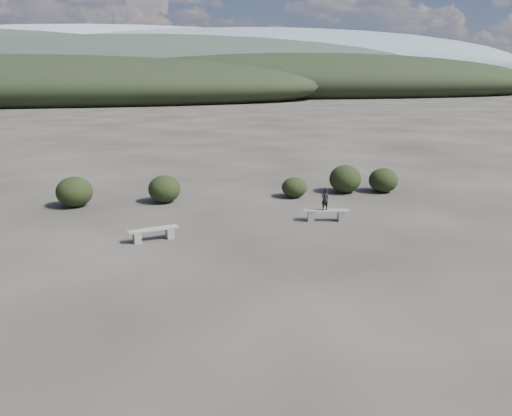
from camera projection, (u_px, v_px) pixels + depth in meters
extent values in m
plane|color=#29251F|center=(292.00, 282.00, 13.11)|extent=(1200.00, 1200.00, 0.00)
cube|color=slate|center=(137.00, 237.00, 16.09)|extent=(0.30, 0.36, 0.36)
cube|color=slate|center=(170.00, 233.00, 16.55)|extent=(0.30, 0.36, 0.36)
cube|color=gray|center=(153.00, 229.00, 16.27)|extent=(1.66, 0.74, 0.05)
cube|color=slate|center=(311.00, 216.00, 18.48)|extent=(0.30, 0.37, 0.38)
cube|color=slate|center=(341.00, 216.00, 18.47)|extent=(0.30, 0.37, 0.38)
cube|color=gray|center=(326.00, 211.00, 18.42)|extent=(1.73, 0.69, 0.05)
imported|color=black|center=(325.00, 199.00, 18.31)|extent=(0.34, 0.27, 0.83)
ellipsoid|color=black|center=(164.00, 189.00, 21.07)|extent=(1.35, 1.35, 1.16)
ellipsoid|color=black|center=(294.00, 187.00, 21.96)|extent=(1.12, 1.12, 0.89)
ellipsoid|color=black|center=(345.00, 179.00, 22.79)|extent=(1.46, 1.46, 1.27)
ellipsoid|color=black|center=(383.00, 180.00, 22.91)|extent=(1.34, 1.34, 1.11)
ellipsoid|color=black|center=(74.00, 192.00, 20.39)|extent=(1.47, 1.47, 1.24)
ellipsoid|color=black|center=(37.00, 88.00, 93.01)|extent=(110.00, 40.00, 12.00)
ellipsoid|color=black|center=(313.00, 82.00, 123.00)|extent=(120.00, 44.00, 14.00)
ellipsoid|color=#2C352C|center=(165.00, 73.00, 163.26)|extent=(190.00, 64.00, 24.00)
ellipsoid|color=slate|center=(275.00, 66.00, 307.73)|extent=(340.00, 110.00, 44.00)
ellipsoid|color=#949BA7|center=(119.00, 64.00, 383.14)|extent=(460.00, 140.00, 56.00)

